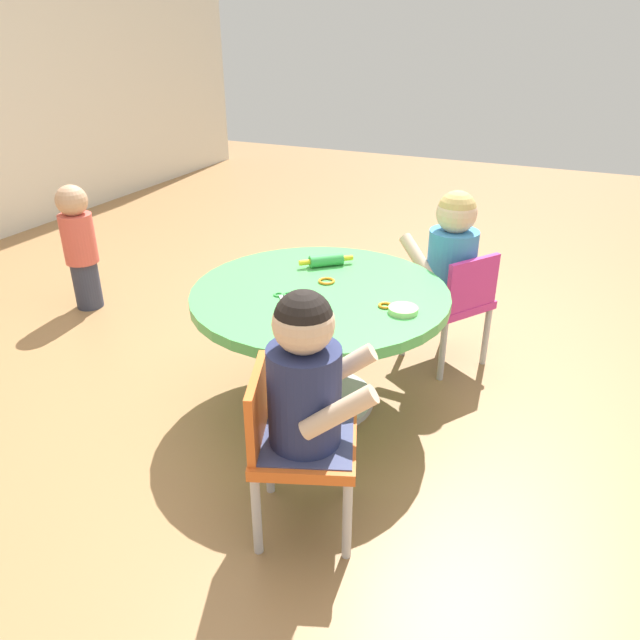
{
  "coord_description": "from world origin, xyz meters",
  "views": [
    {
      "loc": [
        -1.92,
        -0.87,
        1.42
      ],
      "look_at": [
        0.0,
        0.0,
        0.38
      ],
      "focal_mm": 34.13,
      "sensor_mm": 36.0,
      "label": 1
    }
  ],
  "objects_px": {
    "rolling_pin": "(326,260)",
    "craft_scissors": "(283,298)",
    "seated_child_right": "(452,250)",
    "toddler_standing": "(80,244)",
    "seated_child_left": "(306,377)",
    "craft_table": "(320,316)",
    "child_chair_right": "(453,301)",
    "child_chair_left": "(293,442)"
  },
  "relations": [
    {
      "from": "child_chair_left",
      "to": "seated_child_left",
      "type": "bearing_deg",
      "value": -69.4
    },
    {
      "from": "seated_child_right",
      "to": "toddler_standing",
      "type": "xyz_separation_m",
      "value": [
        -0.23,
        1.9,
        -0.17
      ]
    },
    {
      "from": "craft_table",
      "to": "craft_scissors",
      "type": "xyz_separation_m",
      "value": [
        -0.12,
        0.09,
        0.11
      ]
    },
    {
      "from": "seated_child_left",
      "to": "craft_scissors",
      "type": "distance_m",
      "value": 0.6
    },
    {
      "from": "craft_scissors",
      "to": "seated_child_left",
      "type": "bearing_deg",
      "value": -146.53
    },
    {
      "from": "seated_child_left",
      "to": "child_chair_right",
      "type": "bearing_deg",
      "value": -7.82
    },
    {
      "from": "craft_table",
      "to": "toddler_standing",
      "type": "relative_size",
      "value": 1.46
    },
    {
      "from": "child_chair_right",
      "to": "toddler_standing",
      "type": "relative_size",
      "value": 0.8
    },
    {
      "from": "craft_table",
      "to": "seated_child_left",
      "type": "distance_m",
      "value": 0.68
    },
    {
      "from": "child_chair_left",
      "to": "toddler_standing",
      "type": "distance_m",
      "value": 1.99
    },
    {
      "from": "craft_table",
      "to": "child_chair_right",
      "type": "bearing_deg",
      "value": -36.63
    },
    {
      "from": "rolling_pin",
      "to": "child_chair_right",
      "type": "bearing_deg",
      "value": -58.24
    },
    {
      "from": "child_chair_left",
      "to": "child_chair_right",
      "type": "xyz_separation_m",
      "value": [
        1.18,
        -0.2,
        0.0
      ]
    },
    {
      "from": "rolling_pin",
      "to": "craft_table",
      "type": "bearing_deg",
      "value": -161.47
    },
    {
      "from": "toddler_standing",
      "to": "rolling_pin",
      "type": "xyz_separation_m",
      "value": [
        -0.09,
        -1.45,
        0.17
      ]
    },
    {
      "from": "seated_child_right",
      "to": "rolling_pin",
      "type": "relative_size",
      "value": 2.71
    },
    {
      "from": "rolling_pin",
      "to": "craft_scissors",
      "type": "xyz_separation_m",
      "value": [
        -0.36,
        0.01,
        -0.02
      ]
    },
    {
      "from": "child_chair_right",
      "to": "rolling_pin",
      "type": "xyz_separation_m",
      "value": [
        -0.3,
        0.48,
        0.22
      ]
    },
    {
      "from": "child_chair_right",
      "to": "craft_scissors",
      "type": "relative_size",
      "value": 3.78
    },
    {
      "from": "child_chair_right",
      "to": "seated_child_right",
      "type": "xyz_separation_m",
      "value": [
        0.02,
        0.03,
        0.23
      ]
    },
    {
      "from": "child_chair_left",
      "to": "craft_scissors",
      "type": "relative_size",
      "value": 3.78
    },
    {
      "from": "toddler_standing",
      "to": "craft_scissors",
      "type": "distance_m",
      "value": 1.52
    },
    {
      "from": "toddler_standing",
      "to": "craft_scissors",
      "type": "xyz_separation_m",
      "value": [
        -0.45,
        -1.44,
        0.14
      ]
    },
    {
      "from": "toddler_standing",
      "to": "seated_child_left",
      "type": "bearing_deg",
      "value": -118.2
    },
    {
      "from": "child_chair_right",
      "to": "rolling_pin",
      "type": "distance_m",
      "value": 0.61
    },
    {
      "from": "child_chair_left",
      "to": "rolling_pin",
      "type": "bearing_deg",
      "value": 17.87
    },
    {
      "from": "child_chair_left",
      "to": "rolling_pin",
      "type": "distance_m",
      "value": 0.95
    },
    {
      "from": "rolling_pin",
      "to": "craft_scissors",
      "type": "height_order",
      "value": "rolling_pin"
    },
    {
      "from": "craft_table",
      "to": "child_chair_right",
      "type": "height_order",
      "value": "child_chair_right"
    },
    {
      "from": "child_chair_left",
      "to": "seated_child_right",
      "type": "distance_m",
      "value": 1.23
    },
    {
      "from": "child_chair_left",
      "to": "craft_scissors",
      "type": "distance_m",
      "value": 0.63
    },
    {
      "from": "seated_child_left",
      "to": "seated_child_right",
      "type": "bearing_deg",
      "value": -6.09
    },
    {
      "from": "toddler_standing",
      "to": "seated_child_right",
      "type": "bearing_deg",
      "value": -83.03
    },
    {
      "from": "seated_child_right",
      "to": "craft_scissors",
      "type": "relative_size",
      "value": 3.6
    },
    {
      "from": "seated_child_left",
      "to": "craft_scissors",
      "type": "height_order",
      "value": "seated_child_left"
    },
    {
      "from": "child_chair_left",
      "to": "craft_scissors",
      "type": "bearing_deg",
      "value": 29.72
    },
    {
      "from": "craft_table",
      "to": "rolling_pin",
      "type": "height_order",
      "value": "rolling_pin"
    },
    {
      "from": "child_chair_right",
      "to": "toddler_standing",
      "type": "height_order",
      "value": "toddler_standing"
    },
    {
      "from": "craft_table",
      "to": "seated_child_right",
      "type": "xyz_separation_m",
      "value": [
        0.56,
        -0.37,
        0.14
      ]
    },
    {
      "from": "child_chair_left",
      "to": "seated_child_left",
      "type": "height_order",
      "value": "seated_child_left"
    },
    {
      "from": "seated_child_left",
      "to": "seated_child_right",
      "type": "relative_size",
      "value": 1.0
    },
    {
      "from": "craft_table",
      "to": "toddler_standing",
      "type": "xyz_separation_m",
      "value": [
        0.33,
        1.53,
        -0.03
      ]
    }
  ]
}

